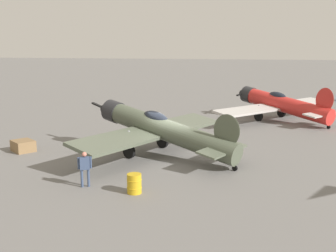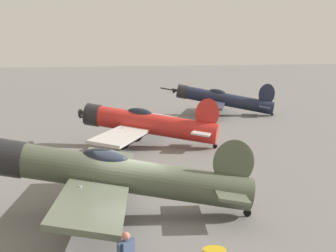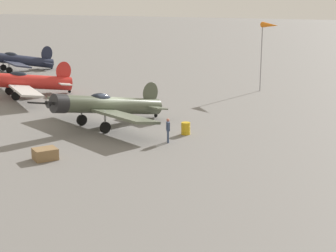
{
  "view_description": "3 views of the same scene",
  "coord_description": "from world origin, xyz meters",
  "px_view_note": "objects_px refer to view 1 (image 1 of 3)",
  "views": [
    {
      "loc": [
        21.34,
        5.8,
        6.09
      ],
      "look_at": [
        -0.0,
        0.0,
        1.8
      ],
      "focal_mm": 43.19,
      "sensor_mm": 36.0,
      "label": 1
    },
    {
      "loc": [
        17.61,
        -6.49,
        5.93
      ],
      "look_at": [
        -11.02,
        6.48,
        1.6
      ],
      "focal_mm": 57.26,
      "sensor_mm": 36.0,
      "label": 2
    },
    {
      "loc": [
        20.28,
        -31.52,
        9.16
      ],
      "look_at": [
        5.75,
        -2.25,
        1.1
      ],
      "focal_mm": 55.82,
      "sensor_mm": 36.0,
      "label": 3
    }
  ],
  "objects_px": {
    "ground_crew_mechanic": "(85,166)",
    "equipment_crate": "(23,146)",
    "airplane_mid_apron": "(280,104)",
    "airplane_foreground": "(161,129)",
    "fuel_drum": "(134,184)"
  },
  "relations": [
    {
      "from": "ground_crew_mechanic",
      "to": "equipment_crate",
      "type": "bearing_deg",
      "value": -157.06
    },
    {
      "from": "equipment_crate",
      "to": "ground_crew_mechanic",
      "type": "bearing_deg",
      "value": 53.59
    },
    {
      "from": "airplane_mid_apron",
      "to": "equipment_crate",
      "type": "distance_m",
      "value": 20.93
    },
    {
      "from": "airplane_mid_apron",
      "to": "ground_crew_mechanic",
      "type": "distance_m",
      "value": 21.23
    },
    {
      "from": "airplane_foreground",
      "to": "ground_crew_mechanic",
      "type": "bearing_deg",
      "value": 95.8
    },
    {
      "from": "airplane_foreground",
      "to": "airplane_mid_apron",
      "type": "height_order",
      "value": "airplane_mid_apron"
    },
    {
      "from": "airplane_foreground",
      "to": "fuel_drum",
      "type": "bearing_deg",
      "value": 118.03
    },
    {
      "from": "airplane_foreground",
      "to": "ground_crew_mechanic",
      "type": "xyz_separation_m",
      "value": [
        5.95,
        -1.77,
        -0.6
      ]
    },
    {
      "from": "airplane_mid_apron",
      "to": "equipment_crate",
      "type": "height_order",
      "value": "airplane_mid_apron"
    },
    {
      "from": "airplane_mid_apron",
      "to": "equipment_crate",
      "type": "relative_size",
      "value": 6.98
    },
    {
      "from": "fuel_drum",
      "to": "ground_crew_mechanic",
      "type": "bearing_deg",
      "value": -94.26
    },
    {
      "from": "equipment_crate",
      "to": "airplane_mid_apron",
      "type": "bearing_deg",
      "value": 134.89
    },
    {
      "from": "ground_crew_mechanic",
      "to": "equipment_crate",
      "type": "distance_m",
      "value": 8.05
    },
    {
      "from": "airplane_mid_apron",
      "to": "ground_crew_mechanic",
      "type": "xyz_separation_m",
      "value": [
        19.52,
        -8.35,
        -0.46
      ]
    },
    {
      "from": "ground_crew_mechanic",
      "to": "equipment_crate",
      "type": "xyz_separation_m",
      "value": [
        -4.76,
        -6.46,
        -0.64
      ]
    }
  ]
}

